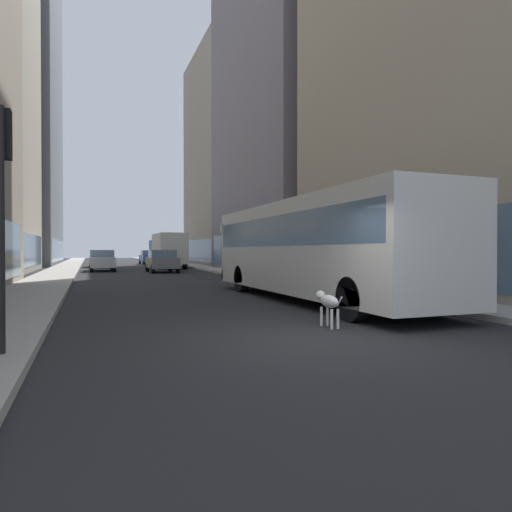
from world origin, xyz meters
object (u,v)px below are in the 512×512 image
Objects in this scene: car_yellow_taxi at (100,258)px; car_silver_sedan at (102,260)px; transit_bus at (311,244)px; dalmatian_dog at (328,302)px; car_blue_hatchback at (148,257)px; traffic_light_near at (1,188)px; box_truck at (168,250)px; car_grey_wagon at (162,261)px.

car_yellow_taxi and car_silver_sedan have the same top height.
transit_bus reaches higher than dalmatian_dog.
car_silver_sedan is at bearing -107.58° from car_blue_hatchback.
traffic_light_near reaches higher than car_silver_sedan.
car_blue_hatchback is at bearing 72.42° from car_silver_sedan.
box_truck is 7.79× the size of dalmatian_dog.
traffic_light_near is (-6.10, -25.83, 1.61)m from car_grey_wagon.
car_grey_wagon is at bearing -94.30° from car_blue_hatchback.
traffic_light_near is at bearing -94.08° from car_silver_sedan.
car_grey_wagon is 5.38m from car_silver_sedan.
transit_bus is at bearing -76.77° from car_silver_sedan.
car_yellow_taxi is 0.63× the size of box_truck.
box_truck reaches higher than car_silver_sedan.
car_blue_hatchback reaches higher than dalmatian_dog.
dalmatian_dog is (-1.97, -46.05, -0.31)m from car_blue_hatchback.
transit_bus is at bearing -85.48° from car_grey_wagon.
car_grey_wagon is at bearing 94.52° from transit_bus.
car_yellow_taxi is at bearing 86.90° from traffic_light_near.
box_truck is at bearing 33.68° from car_silver_sedan.
box_truck is at bearing -44.95° from car_yellow_taxi.
box_truck reaches higher than car_grey_wagon.
traffic_light_near reaches higher than transit_bus.
box_truck is 34.05m from traffic_light_near.
car_blue_hatchback is at bearing 56.15° from car_yellow_taxi.
transit_bus is 5.11m from dalmatian_dog.
car_grey_wagon is 1.18× the size of traffic_light_near.
box_truck is (5.60, 3.73, 0.84)m from car_silver_sedan.
car_blue_hatchback is at bearing 87.55° from dalmatian_dog.
traffic_light_near is at bearing -103.07° from box_truck.
dalmatian_dog is (3.63, -37.70, -0.31)m from car_yellow_taxi.
car_grey_wagon is (-1.60, 20.23, -0.96)m from transit_bus.
dalmatian_dog is at bearing -113.39° from transit_bus.
car_blue_hatchback is (1.60, 21.27, 0.00)m from car_grey_wagon.
car_yellow_taxi is at bearing -123.85° from car_blue_hatchback.
transit_bus is at bearing -90.00° from car_blue_hatchback.
car_yellow_taxi is 13.53m from car_grey_wagon.
car_yellow_taxi is 4.89× the size of dalmatian_dog.
transit_bus and box_truck have the same top height.
traffic_light_near is (-7.70, -5.60, 0.66)m from transit_bus.
car_blue_hatchback is 13.97m from box_truck.
car_silver_sedan is (-5.60, 23.83, -0.95)m from transit_bus.
car_grey_wagon is at bearing -72.80° from car_yellow_taxi.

